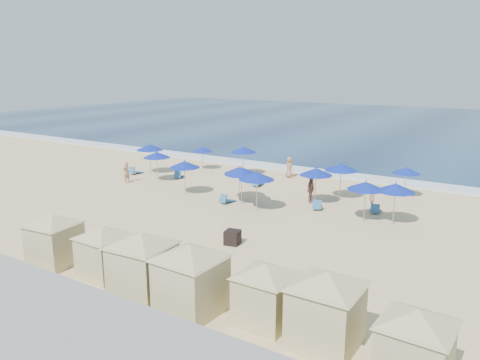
# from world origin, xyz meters

# --- Properties ---
(ground) EXTENTS (160.00, 160.00, 0.00)m
(ground) POSITION_xyz_m (0.00, 0.00, 0.00)
(ground) COLOR beige
(ground) RESTS_ON ground
(ocean) EXTENTS (160.00, 80.00, 0.06)m
(ocean) POSITION_xyz_m (0.00, 55.00, 0.03)
(ocean) COLOR navy
(ocean) RESTS_ON ground
(surf_line) EXTENTS (160.00, 2.50, 0.08)m
(surf_line) POSITION_xyz_m (0.00, 15.50, 0.04)
(surf_line) COLOR white
(surf_line) RESTS_ON ground
(seawall) EXTENTS (160.00, 6.10, 1.22)m
(seawall) POSITION_xyz_m (0.00, -13.50, 0.65)
(seawall) COLOR gray
(seawall) RESTS_ON ground
(trash_bin) EXTENTS (0.88, 0.88, 0.75)m
(trash_bin) POSITION_xyz_m (2.53, -3.14, 0.37)
(trash_bin) COLOR black
(trash_bin) RESTS_ON ground
(cabana_0) EXTENTS (4.27, 4.27, 2.70)m
(cabana_0) POSITION_xyz_m (-3.14, -9.71, 1.54)
(cabana_0) COLOR #C6B987
(cabana_0) RESTS_ON ground
(cabana_1) EXTENTS (4.06, 4.06, 2.55)m
(cabana_1) POSITION_xyz_m (-0.08, -9.43, 1.46)
(cabana_1) COLOR #C6B987
(cabana_1) RESTS_ON ground
(cabana_2) EXTENTS (4.67, 4.67, 2.94)m
(cabana_2) POSITION_xyz_m (2.57, -9.77, 1.68)
(cabana_2) COLOR #C6B987
(cabana_2) RESTS_ON ground
(cabana_3) EXTENTS (4.73, 4.73, 2.97)m
(cabana_3) POSITION_xyz_m (5.06, -9.81, 1.70)
(cabana_3) COLOR #C6B987
(cabana_3) RESTS_ON ground
(cabana_4) EXTENTS (4.05, 4.05, 2.54)m
(cabana_4) POSITION_xyz_m (7.83, -9.03, 1.45)
(cabana_4) COLOR #C6B987
(cabana_4) RESTS_ON ground
(cabana_5) EXTENTS (4.62, 4.62, 2.90)m
(cabana_5) POSITION_xyz_m (10.17, -9.14, 1.66)
(cabana_5) COLOR #C6B987
(cabana_5) RESTS_ON ground
(cabana_6) EXTENTS (4.18, 4.18, 2.62)m
(cabana_6) POSITION_xyz_m (13.13, -9.64, 1.50)
(cabana_6) COLOR #C6B987
(cabana_6) RESTS_ON ground
(umbrella_0) EXTENTS (2.37, 2.37, 2.70)m
(umbrella_0) POSITION_xyz_m (-12.87, 7.18, 2.34)
(umbrella_0) COLOR #A5A8AD
(umbrella_0) RESTS_ON ground
(umbrella_1) EXTENTS (2.24, 2.24, 2.55)m
(umbrella_1) POSITION_xyz_m (-10.34, 5.29, 2.21)
(umbrella_1) COLOR #A5A8AD
(umbrella_1) RESTS_ON ground
(umbrella_2) EXTENTS (1.90, 1.90, 2.16)m
(umbrella_2) POSITION_xyz_m (-10.02, 10.98, 1.87)
(umbrella_2) COLOR #A5A8AD
(umbrella_2) RESTS_ON ground
(umbrella_3) EXTENTS (2.28, 2.28, 2.59)m
(umbrella_3) POSITION_xyz_m (-5.88, 3.33, 2.25)
(umbrella_3) COLOR #A5A8AD
(umbrella_3) RESTS_ON ground
(umbrella_4) EXTENTS (2.26, 2.26, 2.57)m
(umbrella_4) POSITION_xyz_m (-5.66, 11.03, 2.23)
(umbrella_4) COLOR #A5A8AD
(umbrella_4) RESTS_ON ground
(umbrella_5) EXTENTS (2.16, 2.16, 2.46)m
(umbrella_5) POSITION_xyz_m (-1.74, 4.19, 2.13)
(umbrella_5) COLOR #A5A8AD
(umbrella_5) RESTS_ON ground
(umbrella_6) EXTENTS (2.37, 2.37, 2.70)m
(umbrella_6) POSITION_xyz_m (-0.98, 3.32, 2.34)
(umbrella_6) COLOR #A5A8AD
(umbrella_6) RESTS_ON ground
(umbrella_7) EXTENTS (2.35, 2.35, 2.67)m
(umbrella_7) POSITION_xyz_m (4.15, 8.19, 2.32)
(umbrella_7) COLOR #A5A8AD
(umbrella_7) RESTS_ON ground
(umbrella_8) EXTENTS (2.29, 2.29, 2.60)m
(umbrella_8) POSITION_xyz_m (3.17, 6.12, 2.26)
(umbrella_8) COLOR #A5A8AD
(umbrella_8) RESTS_ON ground
(umbrella_9) EXTENTS (1.99, 1.99, 2.26)m
(umbrella_9) POSITION_xyz_m (7.88, 11.14, 1.96)
(umbrella_9) COLOR #A5A8AD
(umbrella_9) RESTS_ON ground
(umbrella_10) EXTENTS (2.28, 2.28, 2.59)m
(umbrella_10) POSITION_xyz_m (8.79, 4.66, 2.25)
(umbrella_10) COLOR #A5A8AD
(umbrella_10) RESTS_ON ground
(umbrella_11) EXTENTS (2.26, 2.26, 2.57)m
(umbrella_11) POSITION_xyz_m (7.17, 4.24, 2.23)
(umbrella_11) COLOR #A5A8AD
(umbrella_11) RESTS_ON ground
(umbrella_12) EXTENTS (2.35, 2.35, 2.67)m
(umbrella_12) POSITION_xyz_m (0.58, 2.67, 2.32)
(umbrella_12) COLOR #A5A8AD
(umbrella_12) RESTS_ON ground
(beach_chair_0) EXTENTS (0.65, 1.33, 0.72)m
(beach_chair_0) POSITION_xyz_m (-13.82, 6.23, 0.25)
(beach_chair_0) COLOR #286194
(beach_chair_0) RESTS_ON ground
(beach_chair_1) EXTENTS (1.01, 1.40, 0.71)m
(beach_chair_1) POSITION_xyz_m (-9.62, 7.11, 0.24)
(beach_chair_1) COLOR #286194
(beach_chair_1) RESTS_ON ground
(beach_chair_2) EXTENTS (0.67, 1.30, 0.69)m
(beach_chair_2) POSITION_xyz_m (-2.64, 8.27, 0.24)
(beach_chair_2) COLOR #286194
(beach_chair_2) RESTS_ON ground
(beach_chair_3) EXTENTS (0.73, 1.34, 0.70)m
(beach_chair_3) POSITION_xyz_m (-2.03, 3.05, 0.24)
(beach_chair_3) COLOR #286194
(beach_chair_3) RESTS_ON ground
(beach_chair_4) EXTENTS (0.98, 1.41, 0.71)m
(beach_chair_4) POSITION_xyz_m (3.79, 5.07, 0.25)
(beach_chair_4) COLOR #286194
(beach_chair_4) RESTS_ON ground
(beach_chair_5) EXTENTS (0.70, 1.29, 0.68)m
(beach_chair_5) POSITION_xyz_m (7.27, 6.32, 0.24)
(beach_chair_5) COLOR #286194
(beach_chair_5) RESTS_ON ground
(beachgoer_0) EXTENTS (0.45, 0.65, 1.70)m
(beachgoer_0) POSITION_xyz_m (-12.17, 3.63, 0.85)
(beachgoer_0) COLOR #A3725A
(beachgoer_0) RESTS_ON ground
(beachgoer_1) EXTENTS (0.50, 1.11, 1.86)m
(beachgoer_1) POSITION_xyz_m (2.76, 6.28, 0.93)
(beachgoer_1) COLOR #A3725A
(beachgoer_1) RESTS_ON ground
(beachgoer_2) EXTENTS (1.00, 1.23, 1.67)m
(beachgoer_2) POSITION_xyz_m (6.77, 6.86, 0.83)
(beachgoer_2) COLOR #A3725A
(beachgoer_2) RESTS_ON ground
(beachgoer_3) EXTENTS (1.03, 0.90, 1.77)m
(beachgoer_3) POSITION_xyz_m (-1.94, 12.39, 0.88)
(beachgoer_3) COLOR #A3725A
(beachgoer_3) RESTS_ON ground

